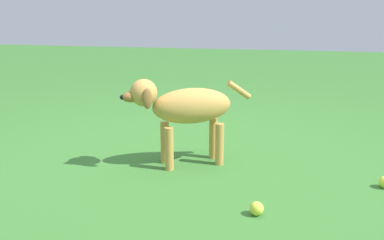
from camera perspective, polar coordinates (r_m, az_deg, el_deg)
ground at (r=2.63m, az=-2.18°, el=-5.97°), size 14.00×14.00×0.00m
dog at (r=2.52m, az=-1.02°, el=1.65°), size 0.42×0.73×0.54m
tennis_ball_1 at (r=2.04m, az=8.64°, el=-11.63°), size 0.07×0.07×0.07m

